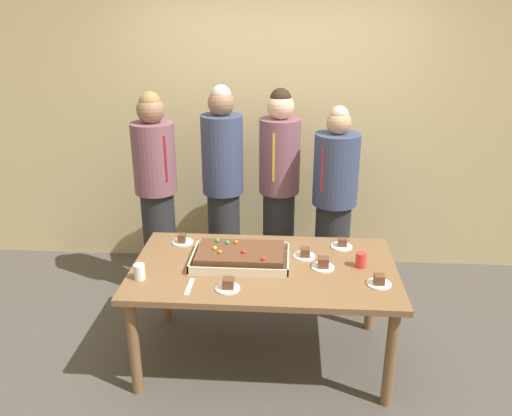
{
  "coord_description": "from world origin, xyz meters",
  "views": [
    {
      "loc": [
        0.15,
        -3.02,
        2.32
      ],
      "look_at": [
        -0.06,
        0.15,
        1.07
      ],
      "focal_mm": 36.33,
      "sensor_mm": 36.0,
      "label": 1
    }
  ],
  "objects_px": {
    "drink_cup_nearest": "(140,272)",
    "person_serving_front": "(223,187)",
    "party_table": "(264,277)",
    "plated_slice_center_front": "(342,245)",
    "drink_cup_middle": "(361,260)",
    "person_far_right_suit": "(279,186)",
    "plated_slice_center_back": "(323,265)",
    "plated_slice_near_right": "(379,282)",
    "sheet_cake": "(240,256)",
    "plated_slice_far_right": "(305,254)",
    "cake_server_utensil": "(189,287)",
    "plated_slice_near_left": "(228,285)",
    "plated_slice_far_left": "(182,240)",
    "person_green_shirt_behind": "(334,203)",
    "person_striped_tie_right": "(157,193)"
  },
  "relations": [
    {
      "from": "party_table",
      "to": "plated_slice_center_back",
      "type": "xyz_separation_m",
      "value": [
        0.38,
        -0.0,
        0.11
      ]
    },
    {
      "from": "sheet_cake",
      "to": "drink_cup_nearest",
      "type": "relative_size",
      "value": 6.42
    },
    {
      "from": "plated_slice_center_back",
      "to": "plated_slice_center_front",
      "type": "bearing_deg",
      "value": 65.24
    },
    {
      "from": "plated_slice_far_right",
      "to": "cake_server_utensil",
      "type": "distance_m",
      "value": 0.84
    },
    {
      "from": "plated_slice_far_left",
      "to": "plated_slice_far_right",
      "type": "height_order",
      "value": "plated_slice_far_left"
    },
    {
      "from": "plated_slice_near_right",
      "to": "cake_server_utensil",
      "type": "distance_m",
      "value": 1.16
    },
    {
      "from": "plated_slice_near_right",
      "to": "sheet_cake",
      "type": "bearing_deg",
      "value": 164.74
    },
    {
      "from": "plated_slice_center_front",
      "to": "person_green_shirt_behind",
      "type": "height_order",
      "value": "person_green_shirt_behind"
    },
    {
      "from": "person_striped_tie_right",
      "to": "cake_server_utensil",
      "type": "bearing_deg",
      "value": -20.19
    },
    {
      "from": "party_table",
      "to": "cake_server_utensil",
      "type": "height_order",
      "value": "cake_server_utensil"
    },
    {
      "from": "plated_slice_near_left",
      "to": "plated_slice_far_left",
      "type": "xyz_separation_m",
      "value": [
        -0.41,
        0.62,
        -0.0
      ]
    },
    {
      "from": "party_table",
      "to": "plated_slice_far_left",
      "type": "xyz_separation_m",
      "value": [
        -0.61,
        0.31,
        0.1
      ]
    },
    {
      "from": "plated_slice_near_right",
      "to": "cake_server_utensil",
      "type": "height_order",
      "value": "plated_slice_near_right"
    },
    {
      "from": "plated_slice_far_left",
      "to": "drink_cup_middle",
      "type": "bearing_deg",
      "value": -12.69
    },
    {
      "from": "party_table",
      "to": "plated_slice_center_front",
      "type": "xyz_separation_m",
      "value": [
        0.53,
        0.32,
        0.1
      ]
    },
    {
      "from": "plated_slice_far_left",
      "to": "drink_cup_nearest",
      "type": "height_order",
      "value": "drink_cup_nearest"
    },
    {
      "from": "cake_server_utensil",
      "to": "plated_slice_far_right",
      "type": "bearing_deg",
      "value": 32.91
    },
    {
      "from": "sheet_cake",
      "to": "cake_server_utensil",
      "type": "xyz_separation_m",
      "value": [
        -0.28,
        -0.35,
        -0.04
      ]
    },
    {
      "from": "plated_slice_near_left",
      "to": "drink_cup_middle",
      "type": "bearing_deg",
      "value": 22.55
    },
    {
      "from": "plated_slice_center_front",
      "to": "cake_server_utensil",
      "type": "xyz_separation_m",
      "value": [
        -0.97,
        -0.63,
        -0.01
      ]
    },
    {
      "from": "plated_slice_center_back",
      "to": "person_far_right_suit",
      "type": "relative_size",
      "value": 0.09
    },
    {
      "from": "drink_cup_nearest",
      "to": "sheet_cake",
      "type": "bearing_deg",
      "value": 23.68
    },
    {
      "from": "plated_slice_far_right",
      "to": "person_serving_front",
      "type": "distance_m",
      "value": 1.09
    },
    {
      "from": "plated_slice_near_left",
      "to": "drink_cup_nearest",
      "type": "xyz_separation_m",
      "value": [
        -0.56,
        0.09,
        0.03
      ]
    },
    {
      "from": "plated_slice_near_left",
      "to": "plated_slice_center_front",
      "type": "height_order",
      "value": "plated_slice_near_left"
    },
    {
      "from": "plated_slice_center_front",
      "to": "person_serving_front",
      "type": "height_order",
      "value": "person_serving_front"
    },
    {
      "from": "plated_slice_far_left",
      "to": "person_far_right_suit",
      "type": "xyz_separation_m",
      "value": [
        0.67,
        0.79,
        0.16
      ]
    },
    {
      "from": "plated_slice_far_right",
      "to": "drink_cup_middle",
      "type": "xyz_separation_m",
      "value": [
        0.36,
        -0.12,
        0.03
      ]
    },
    {
      "from": "plated_slice_center_front",
      "to": "drink_cup_nearest",
      "type": "height_order",
      "value": "drink_cup_nearest"
    },
    {
      "from": "sheet_cake",
      "to": "plated_slice_far_right",
      "type": "bearing_deg",
      "value": 14.23
    },
    {
      "from": "plated_slice_far_right",
      "to": "cake_server_utensil",
      "type": "relative_size",
      "value": 0.75
    },
    {
      "from": "plated_slice_center_back",
      "to": "drink_cup_middle",
      "type": "distance_m",
      "value": 0.25
    },
    {
      "from": "cake_server_utensil",
      "to": "person_serving_front",
      "type": "xyz_separation_m",
      "value": [
        0.04,
        1.3,
        0.19
      ]
    },
    {
      "from": "plated_slice_near_right",
      "to": "plated_slice_center_back",
      "type": "distance_m",
      "value": 0.38
    },
    {
      "from": "drink_cup_middle",
      "to": "plated_slice_near_right",
      "type": "bearing_deg",
      "value": -69.91
    },
    {
      "from": "person_green_shirt_behind",
      "to": "plated_slice_near_left",
      "type": "bearing_deg",
      "value": 7.48
    },
    {
      "from": "drink_cup_middle",
      "to": "person_far_right_suit",
      "type": "height_order",
      "value": "person_far_right_suit"
    },
    {
      "from": "drink_cup_nearest",
      "to": "person_serving_front",
      "type": "relative_size",
      "value": 0.06
    },
    {
      "from": "drink_cup_middle",
      "to": "person_serving_front",
      "type": "bearing_deg",
      "value": 136.86
    },
    {
      "from": "drink_cup_middle",
      "to": "person_serving_front",
      "type": "height_order",
      "value": "person_serving_front"
    },
    {
      "from": "plated_slice_near_left",
      "to": "plated_slice_near_right",
      "type": "relative_size",
      "value": 1.0
    },
    {
      "from": "sheet_cake",
      "to": "drink_cup_nearest",
      "type": "height_order",
      "value": "sheet_cake"
    },
    {
      "from": "person_serving_front",
      "to": "person_green_shirt_behind",
      "type": "relative_size",
      "value": 1.08
    },
    {
      "from": "person_serving_front",
      "to": "person_far_right_suit",
      "type": "bearing_deg",
      "value": 89.08
    },
    {
      "from": "plated_slice_far_right",
      "to": "plated_slice_center_front",
      "type": "distance_m",
      "value": 0.32
    },
    {
      "from": "plated_slice_center_back",
      "to": "person_serving_front",
      "type": "height_order",
      "value": "person_serving_front"
    },
    {
      "from": "person_green_shirt_behind",
      "to": "plated_slice_center_front",
      "type": "bearing_deg",
      "value": 39.85
    },
    {
      "from": "plated_slice_center_front",
      "to": "plated_slice_center_back",
      "type": "relative_size",
      "value": 1.0
    },
    {
      "from": "sheet_cake",
      "to": "plated_slice_near_left",
      "type": "xyz_separation_m",
      "value": [
        -0.04,
        -0.35,
        -0.02
      ]
    },
    {
      "from": "plated_slice_far_right",
      "to": "plated_slice_center_back",
      "type": "xyz_separation_m",
      "value": [
        0.12,
        -0.15,
        0.0
      ]
    }
  ]
}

